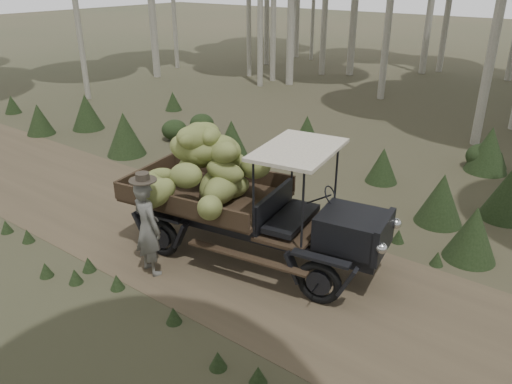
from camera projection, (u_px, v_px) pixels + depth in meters
ground at (173, 231)px, 11.19m from camera, size 120.00×120.00×0.00m
dirt_track at (173, 230)px, 11.19m from camera, size 70.00×4.00×0.01m
banana_truck at (227, 180)px, 9.82m from camera, size 5.60×3.08×2.70m
farmer at (148, 227)px, 9.30m from camera, size 0.76×0.59×2.06m
undergrowth at (219, 202)px, 11.34m from camera, size 24.47×18.86×1.35m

